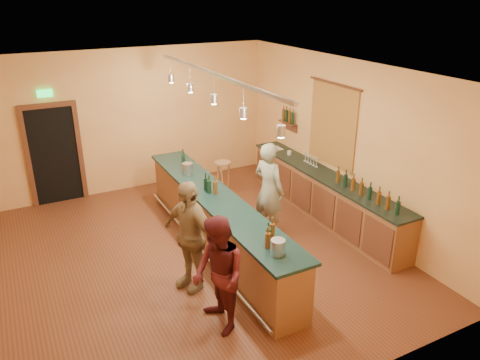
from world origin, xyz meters
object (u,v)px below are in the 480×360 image
bartender (269,190)px  customer_b (189,236)px  tasting_bar (217,219)px  bar_stool (223,168)px  back_counter (324,195)px  customer_a (218,276)px

bartender → customer_b: 2.14m
tasting_bar → bar_stool: bearing=62.0°
back_counter → tasting_bar: 2.49m
tasting_bar → bar_stool: (1.17, 2.20, 0.01)m
back_counter → bartender: size_ratio=2.49×
tasting_bar → bartender: bartender is taller
tasting_bar → customer_b: size_ratio=2.85×
bartender → back_counter: bearing=-104.6°
back_counter → bar_stool: 2.41m
tasting_bar → bar_stool: tasting_bar is taller
bar_stool → customer_b: bearing=-123.5°
back_counter → customer_a: (-3.33, -2.09, 0.35)m
back_counter → bar_stool: size_ratio=5.97×
bar_stool → back_counter: bearing=-57.1°
bartender → bar_stool: 2.13m
bartender → customer_b: (-1.94, -0.91, -0.02)m
tasting_bar → back_counter: bearing=4.2°
customer_a → back_counter: bearing=122.7°
tasting_bar → bar_stool: size_ratio=6.69×
customer_a → customer_b: 1.10m
tasting_bar → bartender: size_ratio=2.80×
back_counter → customer_a: customer_a is taller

